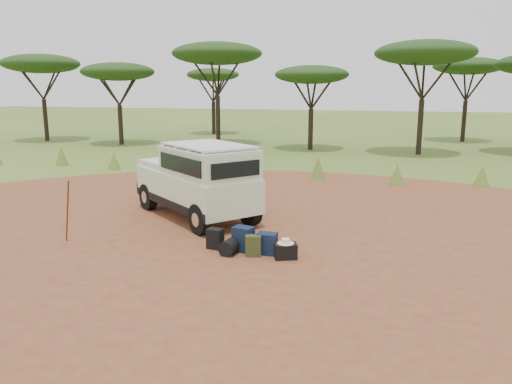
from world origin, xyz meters
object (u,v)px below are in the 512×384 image
(duffel_navy, at_px, (267,244))
(walking_staff, at_px, (67,211))
(backpack_black, at_px, (215,239))
(hard_case, at_px, (285,251))
(backpack_olive, at_px, (253,246))
(backpack_navy, at_px, (243,239))
(safari_vehicle, at_px, (198,182))

(duffel_navy, bearing_deg, walking_staff, -171.80)
(backpack_black, relative_size, duffel_navy, 0.99)
(backpack_black, height_order, duffel_navy, duffel_navy)
(duffel_navy, distance_m, hard_case, 0.49)
(backpack_black, height_order, backpack_olive, backpack_black)
(duffel_navy, bearing_deg, hard_case, -19.37)
(backpack_navy, height_order, backpack_olive, backpack_navy)
(backpack_black, bearing_deg, duffel_navy, 6.68)
(backpack_black, relative_size, backpack_olive, 1.01)
(safari_vehicle, distance_m, duffel_navy, 3.66)
(backpack_black, bearing_deg, backpack_olive, -6.13)
(backpack_olive, height_order, duffel_navy, duffel_navy)
(walking_staff, height_order, backpack_black, walking_staff)
(backpack_olive, bearing_deg, backpack_black, 151.20)
(safari_vehicle, height_order, backpack_olive, safari_vehicle)
(backpack_black, distance_m, backpack_olive, 0.99)
(safari_vehicle, bearing_deg, walking_staff, -85.27)
(walking_staff, bearing_deg, hard_case, -52.48)
(walking_staff, xyz_separation_m, hard_case, (5.06, 0.37, -0.59))
(backpack_black, bearing_deg, safari_vehicle, 128.19)
(safari_vehicle, height_order, duffel_navy, safari_vehicle)
(safari_vehicle, bearing_deg, backpack_olive, -9.69)
(safari_vehicle, xyz_separation_m, walking_staff, (-1.99, -2.98, -0.26))
(backpack_olive, height_order, hard_case, backpack_olive)
(safari_vehicle, distance_m, backpack_navy, 3.26)
(duffel_navy, bearing_deg, safari_vehicle, 138.50)
(walking_staff, xyz_separation_m, backpack_olive, (4.36, 0.33, -0.53))
(backpack_black, xyz_separation_m, backpack_olive, (0.96, -0.24, -0.00))
(backpack_black, distance_m, duffel_navy, 1.21)
(backpack_navy, height_order, duffel_navy, backpack_navy)
(backpack_black, bearing_deg, walking_staff, -162.56)
(walking_staff, height_order, backpack_navy, walking_staff)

